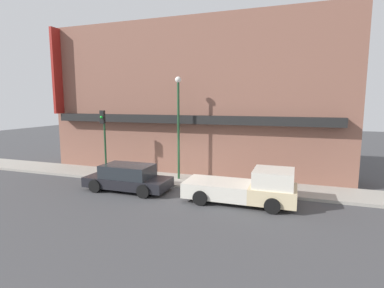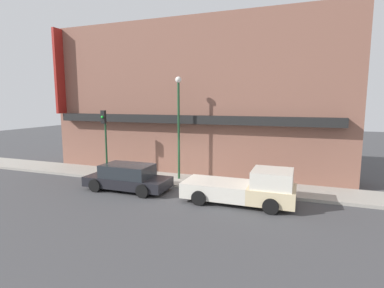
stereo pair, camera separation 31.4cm
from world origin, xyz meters
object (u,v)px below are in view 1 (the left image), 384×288
fire_hydrant (139,175)px  parked_car (128,178)px  traffic_light (104,131)px  pickup_truck (247,188)px  street_lamp (178,117)px

fire_hydrant → parked_car: bearing=-81.5°
parked_car → traffic_light: bearing=145.3°
pickup_truck → fire_hydrant: bearing=165.4°
pickup_truck → parked_car: pickup_truck is taller
parked_car → street_lamp: size_ratio=0.76×
parked_car → street_lamp: bearing=53.9°
fire_hydrant → street_lamp: 4.17m
street_lamp → traffic_light: (-4.66, -0.77, -0.95)m
pickup_truck → parked_car: (-6.41, -0.00, -0.06)m
fire_hydrant → pickup_truck: bearing=-13.8°
fire_hydrant → traffic_light: size_ratio=0.15×
street_lamp → fire_hydrant: bearing=-154.5°
traffic_light → street_lamp: bearing=9.3°
parked_car → traffic_light: 4.03m
pickup_truck → fire_hydrant: 6.86m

